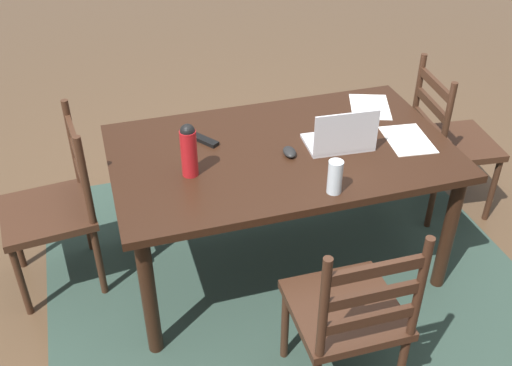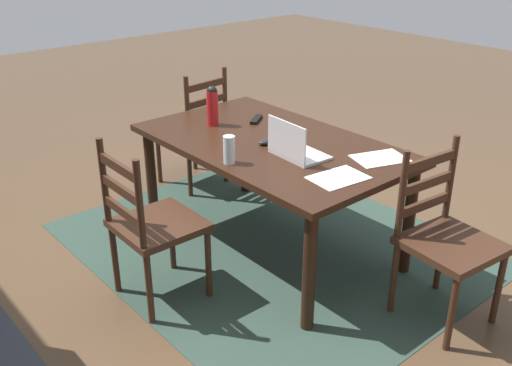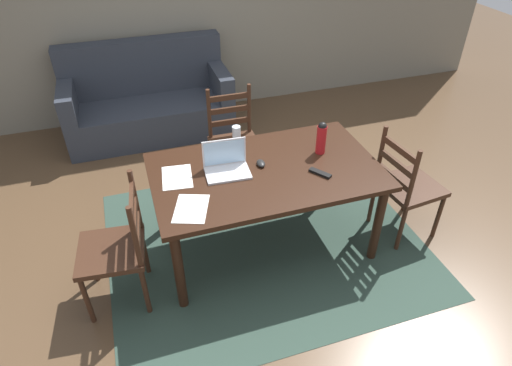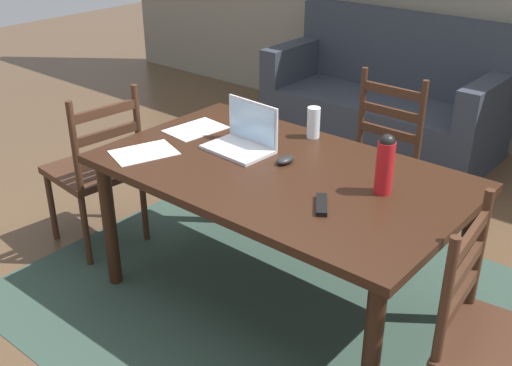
% 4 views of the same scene
% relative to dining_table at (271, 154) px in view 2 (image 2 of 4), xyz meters
% --- Properties ---
extents(ground_plane, '(14.00, 14.00, 0.00)m').
position_rel_dining_table_xyz_m(ground_plane, '(0.00, 0.00, -0.65)').
color(ground_plane, brown).
extents(area_rug, '(2.51, 2.09, 0.01)m').
position_rel_dining_table_xyz_m(area_rug, '(0.00, 0.00, -0.65)').
color(area_rug, '#2D4238').
rests_on(area_rug, ground).
extents(dining_table, '(1.68, 1.00, 0.74)m').
position_rel_dining_table_xyz_m(dining_table, '(0.00, 0.00, 0.00)').
color(dining_table, black).
rests_on(dining_table, ground).
extents(chair_left_near, '(0.48, 0.48, 0.95)m').
position_rel_dining_table_xyz_m(chair_left_near, '(-1.13, -0.20, -0.19)').
color(chair_left_near, '#3D2316').
rests_on(chair_left_near, ground).
extents(chair_far_head, '(0.45, 0.45, 0.95)m').
position_rel_dining_table_xyz_m(chair_far_head, '(0.00, 0.87, -0.19)').
color(chair_far_head, '#3D2316').
rests_on(chair_far_head, ground).
extents(chair_right_near, '(0.48, 0.48, 0.95)m').
position_rel_dining_table_xyz_m(chair_right_near, '(1.13, -0.20, -0.19)').
color(chair_right_near, '#3D2316').
rests_on(chair_right_near, ground).
extents(laptop, '(0.33, 0.24, 0.23)m').
position_rel_dining_table_xyz_m(laptop, '(-0.28, 0.08, 0.14)').
color(laptop, silver).
rests_on(laptop, dining_table).
extents(water_bottle, '(0.08, 0.08, 0.26)m').
position_rel_dining_table_xyz_m(water_bottle, '(0.48, 0.09, 0.22)').
color(water_bottle, red).
rests_on(water_bottle, dining_table).
extents(drinking_glass, '(0.07, 0.07, 0.16)m').
position_rel_dining_table_xyz_m(drinking_glass, '(-0.10, 0.41, 0.16)').
color(drinking_glass, silver).
rests_on(drinking_glass, dining_table).
extents(computer_mouse, '(0.07, 0.10, 0.03)m').
position_rel_dining_table_xyz_m(computer_mouse, '(-0.02, 0.06, 0.10)').
color(computer_mouse, black).
rests_on(computer_mouse, dining_table).
extents(tv_remote, '(0.13, 0.16, 0.02)m').
position_rel_dining_table_xyz_m(tv_remote, '(0.35, -0.18, 0.09)').
color(tv_remote, black).
rests_on(tv_remote, dining_table).
extents(paper_stack_left, '(0.30, 0.35, 0.00)m').
position_rel_dining_table_xyz_m(paper_stack_left, '(-0.61, -0.28, 0.08)').
color(paper_stack_left, white).
rests_on(paper_stack_left, dining_table).
extents(paper_stack_right, '(0.24, 0.32, 0.00)m').
position_rel_dining_table_xyz_m(paper_stack_right, '(-0.64, 0.10, 0.08)').
color(paper_stack_right, white).
rests_on(paper_stack_right, dining_table).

